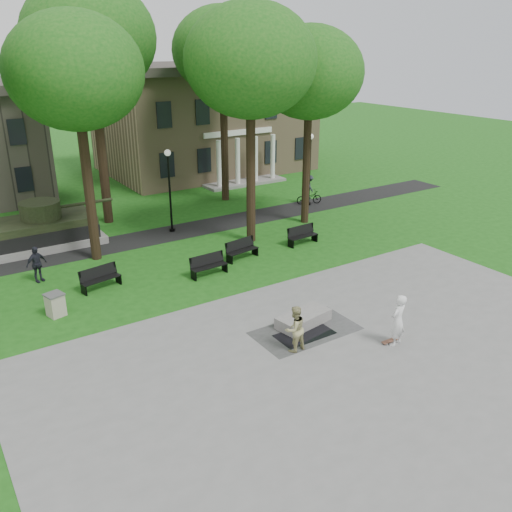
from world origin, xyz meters
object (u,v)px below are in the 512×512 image
Objects in this scene: cyclist at (309,192)px; skateboarder at (398,320)px; concrete_block at (303,319)px; trash_bin at (55,305)px; park_bench_0 at (100,277)px; friend_watching at (295,329)px.

skateboarder is at bearing 169.33° from cyclist.
concrete_block is 1.11× the size of cyclist.
concrete_block is 1.12× the size of skateboarder.
skateboarder is (1.85, -3.04, 0.76)m from concrete_block.
skateboarder is 2.05× the size of trash_bin.
park_bench_0 reaches higher than trash_bin.
friend_watching is 9.79m from park_bench_0.
cyclist reaches higher than trash_bin.
friend_watching reaches higher than trash_bin.
skateboarder is at bearing -42.91° from trash_bin.
friend_watching is 0.92× the size of park_bench_0.
trash_bin is at bearing 128.97° from cyclist.
trash_bin is (-2.33, -1.58, -0.04)m from park_bench_0.
concrete_block is at bearing -37.30° from trash_bin.
skateboarder is 0.99× the size of cyclist.
park_bench_0 is (-4.06, 8.90, -0.35)m from friend_watching.
friend_watching is 9.72m from trash_bin.
concrete_block is at bearing -74.10° from skateboarder.
concrete_block is 2.07m from friend_watching.
concrete_block is 3.64m from skateboarder.
cyclist is at bearing 7.83° from park_bench_0.
concrete_block is at bearing 158.83° from cyclist.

